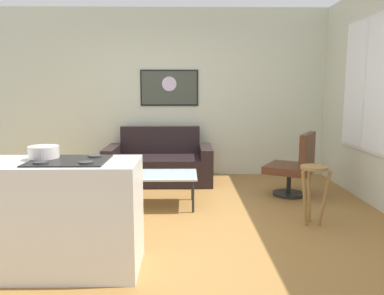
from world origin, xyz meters
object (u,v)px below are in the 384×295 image
Objects in this scene: bar_stool at (314,181)px; wall_painting at (169,88)px; armchair at (295,166)px; mixing_bowl at (44,153)px; coffee_table at (156,176)px; couch at (159,164)px.

wall_painting reaches higher than bar_stool.
mixing_bowl is (-2.64, -2.03, 0.52)m from armchair.
coffee_table is at bearing -167.29° from armchair.
bar_stool is at bearing -56.46° from wall_painting.
mixing_bowl is at bearing -160.09° from bar_stool.
bar_stool reaches higher than coffee_table.
bar_stool is 2.69× the size of mixing_bowl.
mixing_bowl is at bearing -115.79° from coffee_table.
wall_painting is at bearing 142.28° from armchair.
bar_stool is (1.80, -1.99, 0.21)m from couch.
couch is 2.12m from armchair.
mixing_bowl is at bearing -104.38° from wall_painting.
wall_painting reaches higher than mixing_bowl.
bar_stool is at bearing -96.27° from armchair.
bar_stool is 3.15m from wall_painting.
bar_stool is (1.74, -0.70, 0.11)m from coffee_table.
coffee_table is 1.15× the size of armchair.
couch is 3.07m from mixing_bowl.
coffee_table is (0.06, -1.29, 0.10)m from couch.
armchair is at bearing -37.72° from wall_painting.
couch is at bearing 92.44° from coffee_table.
bar_stool is at bearing -47.89° from couch.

